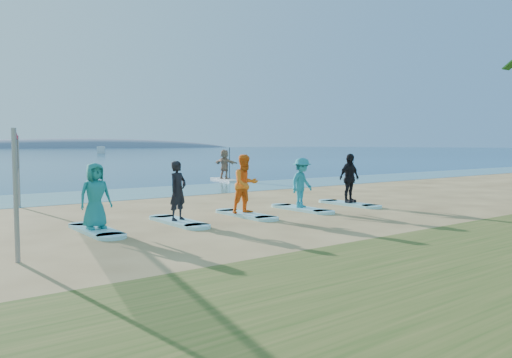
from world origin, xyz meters
TOP-DOWN VIEW (x-y plane):
  - ground at (0.00, 0.00)m, footprint 600.00×600.00m
  - shallow_water at (0.00, 10.50)m, footprint 600.00×600.00m
  - island_ridge at (95.00, 300.00)m, footprint 220.00×56.00m
  - volleyball_net at (-6.06, 3.85)m, footprint 1.95×8.90m
  - paddleboard at (7.59, 14.49)m, footprint 1.24×3.08m
  - paddleboarder at (7.59, 14.49)m, footprint 0.99×1.72m
  - boat_offshore_b at (33.46, 107.09)m, footprint 3.59×5.59m
  - surfboard_0 at (-4.72, 1.73)m, footprint 0.70×2.20m
  - student_0 at (-4.72, 1.73)m, footprint 0.84×0.58m
  - surfboard_1 at (-2.40, 1.73)m, footprint 0.70×2.20m
  - student_1 at (-2.40, 1.73)m, footprint 0.71×0.60m
  - surfboard_2 at (-0.09, 1.73)m, footprint 0.70×2.20m
  - student_2 at (-0.09, 1.73)m, footprint 0.89×0.70m
  - surfboard_3 at (2.22, 1.73)m, footprint 0.70×2.20m
  - student_3 at (2.22, 1.73)m, footprint 1.20×0.88m
  - surfboard_4 at (4.54, 1.73)m, footprint 0.70×2.20m
  - student_4 at (4.54, 1.73)m, footprint 1.07×0.53m

SIDE VIEW (x-z plane):
  - ground at x=0.00m, z-range 0.00..0.00m
  - island_ridge at x=95.00m, z-range -9.00..9.00m
  - boat_offshore_b at x=33.46m, z-range -0.82..0.82m
  - shallow_water at x=0.00m, z-range 0.01..0.01m
  - surfboard_0 at x=-4.72m, z-range 0.00..0.09m
  - surfboard_1 at x=-2.40m, z-range 0.00..0.09m
  - surfboard_2 at x=-0.09m, z-range 0.00..0.09m
  - surfboard_3 at x=2.22m, z-range 0.00..0.09m
  - surfboard_4 at x=4.54m, z-range 0.00..0.09m
  - paddleboard at x=7.59m, z-range 0.00..0.12m
  - student_1 at x=-2.40m, z-range 0.09..1.74m
  - student_0 at x=-4.72m, z-range 0.09..1.74m
  - student_3 at x=2.22m, z-range 0.09..1.75m
  - student_4 at x=4.54m, z-range 0.09..1.86m
  - student_2 at x=-0.09m, z-range 0.09..1.89m
  - paddleboarder at x=7.59m, z-range 0.12..1.89m
  - volleyball_net at x=-6.06m, z-range 0.65..3.15m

